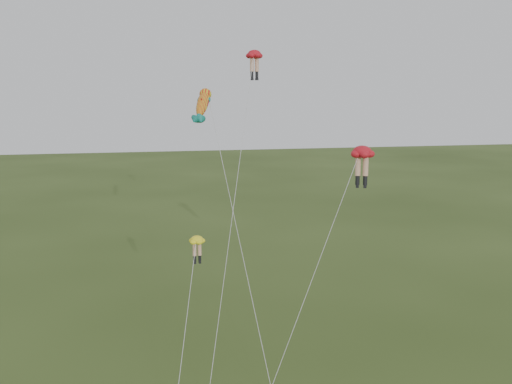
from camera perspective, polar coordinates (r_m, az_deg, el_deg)
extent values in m
ellipsoid|color=red|center=(44.83, -0.16, 13.62)|extent=(1.55, 1.55, 0.67)
cylinder|color=#E2A685|center=(44.70, -0.41, 12.62)|extent=(0.30, 0.30, 1.02)
cylinder|color=black|center=(44.67, -0.41, 11.63)|extent=(0.23, 0.23, 0.51)
cube|color=black|center=(44.66, -0.41, 11.21)|extent=(0.22, 0.32, 0.15)
cylinder|color=#E2A685|center=(44.86, 0.08, 12.61)|extent=(0.30, 0.30, 1.02)
cylinder|color=black|center=(44.83, 0.08, 11.63)|extent=(0.23, 0.23, 0.51)
cube|color=black|center=(44.82, 0.08, 11.20)|extent=(0.22, 0.32, 0.15)
cylinder|color=silver|center=(37.93, -2.18, -0.86)|extent=(5.85, 14.01, 20.70)
ellipsoid|color=red|center=(37.45, 10.57, 3.99)|extent=(2.11, 2.11, 0.80)
cylinder|color=#E2A685|center=(37.56, 10.16, 2.56)|extent=(0.36, 0.36, 1.23)
cylinder|color=black|center=(37.68, 10.11, 1.17)|extent=(0.28, 0.28, 0.61)
cube|color=black|center=(37.74, 10.10, 0.58)|extent=(0.33, 0.41, 0.18)
cylinder|color=#E2A685|center=(37.56, 10.90, 2.53)|extent=(0.36, 0.36, 1.23)
cylinder|color=black|center=(37.68, 10.86, 1.15)|extent=(0.28, 0.28, 0.61)
cube|color=black|center=(37.74, 10.84, 0.55)|extent=(0.33, 0.41, 0.18)
cylinder|color=silver|center=(35.32, 6.18, -7.24)|extent=(7.38, 4.65, 14.07)
ellipsoid|color=yellow|center=(35.11, -5.93, -4.77)|extent=(1.10, 1.10, 0.51)
cylinder|color=#E2A685|center=(35.24, -6.16, -5.74)|extent=(0.23, 0.23, 0.78)
cylinder|color=black|center=(35.40, -6.15, -6.65)|extent=(0.18, 0.18, 0.39)
cube|color=black|center=(35.47, -6.14, -7.04)|extent=(0.14, 0.24, 0.11)
cylinder|color=#E2A685|center=(35.30, -5.66, -5.70)|extent=(0.23, 0.23, 0.78)
cylinder|color=black|center=(35.46, -5.65, -6.62)|extent=(0.18, 0.18, 0.39)
cube|color=black|center=(35.53, -5.64, -7.01)|extent=(0.14, 0.24, 0.11)
cylinder|color=silver|center=(33.37, -7.03, -13.09)|extent=(2.18, 6.30, 8.81)
ellipsoid|color=yellow|center=(40.60, -5.33, 8.89)|extent=(1.89, 2.96, 2.52)
sphere|color=yellow|center=(40.60, -5.33, 8.89)|extent=(1.31, 1.51, 1.27)
cone|color=#127A6F|center=(40.60, -5.33, 8.89)|extent=(1.09, 1.35, 1.22)
cone|color=#127A6F|center=(40.60, -5.33, 8.89)|extent=(1.09, 1.35, 1.22)
cone|color=#127A6F|center=(40.60, -5.33, 8.89)|extent=(0.62, 0.76, 0.68)
cone|color=#127A6F|center=(40.60, -5.33, 8.89)|extent=(0.62, 0.76, 0.68)
cone|color=#B41314|center=(40.60, -5.33, 8.89)|extent=(0.65, 0.77, 0.67)
cylinder|color=silver|center=(35.82, -2.08, -4.72)|extent=(2.27, 12.33, 16.76)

